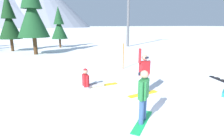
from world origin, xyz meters
TOP-DOWN VIEW (x-y plane):
  - ground_plane at (0.00, 0.00)m, footprint 800.00×800.00m
  - snowboarder_foreground at (-1.56, 0.89)m, footprint 1.32×1.32m
  - snowboarder_midground at (-0.32, 2.97)m, footprint 1.54×0.51m
  - snowboarder_background at (-2.32, 4.72)m, footprint 1.83×0.63m
  - loose_snowboard_far_spare at (4.75, 3.31)m, footprint 0.59×1.70m
  - trail_marker_pole at (0.86, 7.78)m, footprint 0.06×0.06m
  - pine_tree_young at (-7.60, 20.45)m, footprint 2.42×2.42m
  - pine_tree_twin at (-5.00, 16.85)m, footprint 3.09×3.09m
  - pine_tree_broad at (-2.03, 22.22)m, footprint 2.10×2.10m
  - ski_lift_tower at (7.06, 20.05)m, footprint 3.56×0.36m

SIDE VIEW (x-z plane):
  - ground_plane at x=0.00m, z-range 0.00..0.00m
  - loose_snowboard_far_spare at x=4.75m, z-range -0.02..0.07m
  - snowboarder_background at x=-2.32m, z-range -0.15..0.82m
  - trail_marker_pole at x=0.86m, z-range 0.00..1.76m
  - snowboarder_foreground at x=-1.56m, z-range 0.04..1.72m
  - snowboarder_midground at x=-0.32m, z-range -0.05..1.99m
  - pine_tree_broad at x=-2.03m, z-range 0.24..5.59m
  - pine_tree_young at x=-7.60m, z-range 0.29..6.74m
  - pine_tree_twin at x=-5.00m, z-range 0.36..8.34m
  - ski_lift_tower at x=7.06m, z-range 0.78..11.67m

